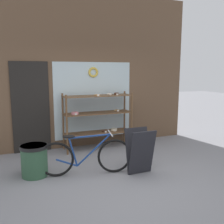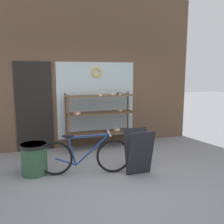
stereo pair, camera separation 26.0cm
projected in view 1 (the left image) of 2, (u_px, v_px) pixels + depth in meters
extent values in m
plane|color=gray|center=(124.00, 182.00, 4.27)|extent=(30.00, 30.00, 0.00)
cube|color=brown|center=(85.00, 71.00, 6.14)|extent=(5.60, 0.08, 3.77)
cube|color=silver|center=(93.00, 100.00, 6.29)|extent=(1.99, 0.02, 1.90)
cube|color=black|center=(31.00, 108.00, 5.75)|extent=(0.84, 0.03, 2.10)
torus|color=gold|center=(93.00, 72.00, 6.16)|extent=(0.26, 0.06, 0.26)
cylinder|color=brown|center=(67.00, 125.00, 5.57)|extent=(0.04, 0.04, 1.37)
cylinder|color=brown|center=(132.00, 120.00, 6.16)|extent=(0.04, 0.04, 1.37)
cylinder|color=brown|center=(63.00, 122.00, 5.97)|extent=(0.04, 0.04, 1.37)
cylinder|color=brown|center=(124.00, 117.00, 6.56)|extent=(0.04, 0.04, 1.37)
cube|color=brown|center=(98.00, 133.00, 6.11)|extent=(1.66, 0.48, 0.02)
cube|color=brown|center=(98.00, 113.00, 6.03)|extent=(1.66, 0.48, 0.02)
cube|color=brown|center=(98.00, 96.00, 5.96)|extent=(1.66, 0.48, 0.02)
torus|color=#4C2D1E|center=(105.00, 131.00, 6.16)|extent=(0.15, 0.15, 0.04)
cube|color=white|center=(106.00, 132.00, 6.08)|extent=(0.05, 0.00, 0.04)
torus|color=beige|center=(109.00, 94.00, 6.13)|extent=(0.13, 0.13, 0.04)
cube|color=white|center=(110.00, 94.00, 6.06)|extent=(0.05, 0.00, 0.04)
cylinder|color=#422619|center=(116.00, 94.00, 6.10)|extent=(0.11, 0.11, 0.05)
cube|color=white|center=(117.00, 94.00, 6.05)|extent=(0.05, 0.00, 0.04)
cylinder|color=pink|center=(75.00, 113.00, 5.78)|extent=(0.17, 0.17, 0.06)
cube|color=white|center=(76.00, 114.00, 5.70)|extent=(0.05, 0.00, 0.04)
torus|color=tan|center=(117.00, 110.00, 6.28)|extent=(0.13, 0.13, 0.03)
cube|color=white|center=(118.00, 111.00, 6.21)|extent=(0.05, 0.00, 0.04)
cylinder|color=beige|center=(114.00, 129.00, 6.29)|extent=(0.16, 0.16, 0.05)
cube|color=white|center=(115.00, 130.00, 6.21)|extent=(0.05, 0.00, 0.04)
torus|color=#B27A42|center=(97.00, 95.00, 5.87)|extent=(0.14, 0.14, 0.03)
cube|color=white|center=(98.00, 95.00, 5.80)|extent=(0.05, 0.00, 0.04)
torus|color=black|center=(56.00, 160.00, 4.46)|extent=(0.64, 0.17, 0.64)
torus|color=black|center=(115.00, 156.00, 4.64)|extent=(0.64, 0.17, 0.64)
cylinder|color=navy|center=(94.00, 150.00, 4.55)|extent=(0.63, 0.16, 0.59)
cylinder|color=navy|center=(90.00, 136.00, 4.50)|extent=(0.74, 0.18, 0.07)
cylinder|color=navy|center=(73.00, 152.00, 4.49)|extent=(0.17, 0.06, 0.53)
cylinder|color=navy|center=(67.00, 163.00, 4.50)|extent=(0.38, 0.11, 0.17)
ellipsoid|color=black|center=(69.00, 137.00, 4.43)|extent=(0.23, 0.13, 0.06)
cylinder|color=#B2B2B7|center=(110.00, 133.00, 4.56)|extent=(0.12, 0.46, 0.02)
cube|color=#232328|center=(142.00, 153.00, 4.51)|extent=(0.47, 0.20, 0.83)
cube|color=#232328|center=(138.00, 150.00, 4.67)|extent=(0.47, 0.20, 0.83)
cylinder|color=#2D5138|center=(34.00, 160.00, 4.50)|extent=(0.46, 0.46, 0.58)
cylinder|color=black|center=(34.00, 147.00, 4.46)|extent=(0.49, 0.49, 0.06)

